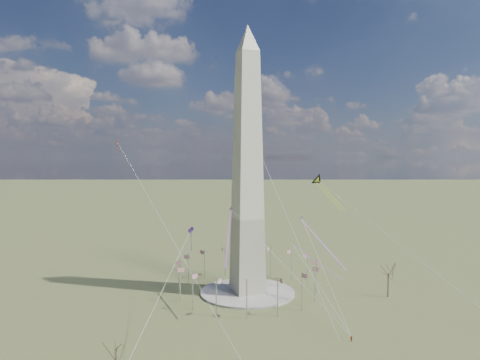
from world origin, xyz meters
name	(u,v)px	position (x,y,z in m)	size (l,w,h in m)	color
ground	(247,293)	(0.00, 0.00, 0.00)	(2000.00, 2000.00, 0.00)	#4D5D2E
plaza	(247,292)	(0.00, 0.00, 0.40)	(36.00, 36.00, 0.80)	#B4B0A4
washington_monument	(248,168)	(0.00, 0.00, 47.95)	(15.56, 15.56, 100.00)	#A6A28B
flagpole_ring	(247,274)	(0.00, 0.00, 7.27)	(54.40, 54.40, 13.00)	silver
tree_near	(388,272)	(47.08, -22.71, 9.56)	(7.66, 7.66, 13.41)	#4B402D
tree_far	(116,355)	(-52.72, -52.57, 8.00)	(6.42, 6.42, 11.24)	#4B402D
person_centre	(351,339)	(11.24, -50.23, 0.80)	(0.94, 0.39, 1.60)	gray
kite_delta_black	(319,182)	(38.32, 12.01, 41.03)	(7.55, 17.96, 14.64)	black
kite_diamond_purple	(191,233)	(-21.83, 0.38, 24.63)	(1.72, 2.92, 9.00)	#401A79
kite_streamer_left	(315,235)	(20.84, -14.50, 23.65)	(6.19, 23.30, 16.16)	red
kite_streamer_mid	(229,227)	(-11.15, -10.72, 27.59)	(11.35, 22.78, 16.74)	red
kite_streamer_right	(309,256)	(24.27, -4.51, 13.27)	(16.64, 14.64, 14.37)	red
kite_small_red	(117,143)	(-44.04, 34.98, 57.75)	(1.27, 1.98, 4.37)	red
kite_small_white	(242,113)	(15.36, 44.58, 73.43)	(1.33, 1.89, 3.92)	white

